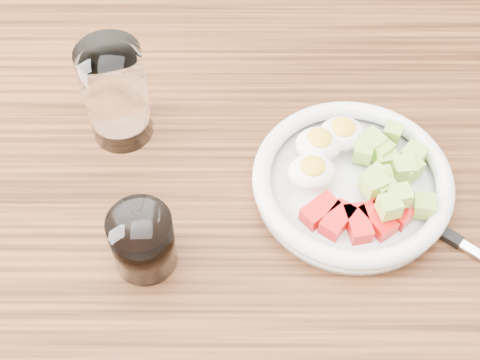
% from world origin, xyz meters
% --- Properties ---
extents(dining_table, '(1.50, 0.90, 0.77)m').
position_xyz_m(dining_table, '(0.00, 0.00, 0.67)').
color(dining_table, brown).
rests_on(dining_table, ground).
extents(bowl, '(0.24, 0.24, 0.06)m').
position_xyz_m(bowl, '(0.12, 0.02, 0.79)').
color(bowl, white).
rests_on(bowl, dining_table).
extents(fork, '(0.18, 0.14, 0.01)m').
position_xyz_m(fork, '(0.22, -0.05, 0.77)').
color(fork, black).
rests_on(fork, dining_table).
extents(water_glass, '(0.08, 0.08, 0.14)m').
position_xyz_m(water_glass, '(-0.16, 0.11, 0.84)').
color(water_glass, white).
rests_on(water_glass, dining_table).
extents(coffee_glass, '(0.07, 0.07, 0.08)m').
position_xyz_m(coffee_glass, '(-0.11, -0.08, 0.81)').
color(coffee_glass, white).
rests_on(coffee_glass, dining_table).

